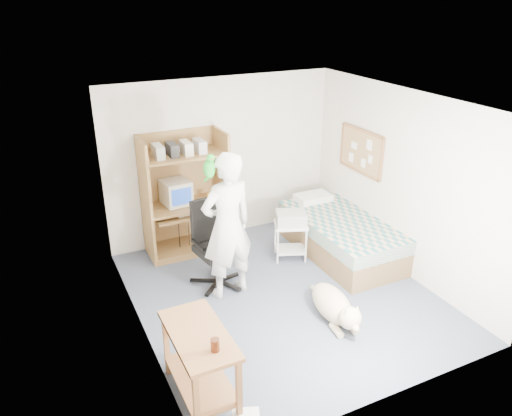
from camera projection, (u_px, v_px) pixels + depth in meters
The scene contains 20 objects.
floor at pixel (283, 295), 6.48m from camera, with size 4.00×4.00×0.00m, color #414859.
wall_back at pixel (222, 159), 7.62m from camera, with size 3.60×0.02×2.50m, color beige.
wall_right at pixel (402, 183), 6.69m from camera, with size 0.02×4.00×2.50m, color beige.
wall_left at pixel (135, 236), 5.26m from camera, with size 0.02×4.00×2.50m, color beige.
ceiling at pixel (287, 103), 5.47m from camera, with size 3.60×4.00×0.02m, color white.
computer_hutch at pixel (185, 199), 7.30m from camera, with size 1.20×0.63×1.80m.
bed at pixel (340, 236), 7.39m from camera, with size 1.02×2.02×0.66m.
side_desk at pixel (200, 355), 4.68m from camera, with size 0.50×1.00×0.75m.
corkboard at pixel (361, 151), 7.34m from camera, with size 0.04×0.94×0.66m.
office_chair at pixel (215, 255), 6.61m from camera, with size 0.65×0.65×1.15m.
person at pixel (227, 226), 6.15m from camera, with size 0.70×0.46×1.91m, color silver.
parrot at pixel (209, 167), 5.76m from camera, with size 0.14×0.25×0.39m.
dog at pixel (334, 306), 5.93m from camera, with size 0.46×1.15×0.43m.
printer_cart at pixel (291, 235), 7.23m from camera, with size 0.57×0.52×0.56m.
printer at pixel (291, 218), 7.11m from camera, with size 0.42×0.32×0.18m, color #A6A6A1.
crt_monitor at pixel (176, 192), 7.21m from camera, with size 0.42×0.44×0.35m.
keyboard at pixel (191, 212), 7.25m from camera, with size 0.45×0.16×0.03m, color beige.
pencil_cup at pixel (210, 197), 7.37m from camera, with size 0.08×0.08×0.12m, color gold.
drink_glass at pixel (215, 345), 4.33m from camera, with size 0.08×0.08×0.12m, color #3A1709.
floor_box_b at pixel (215, 381), 5.00m from camera, with size 0.18×0.22×0.08m, color #BCBBB6.
Camera 1 is at (-2.69, -4.78, 3.65)m, focal length 35.00 mm.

